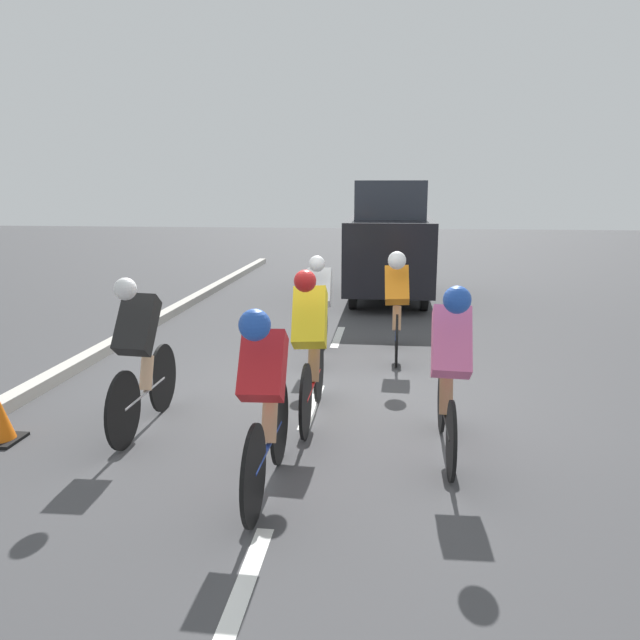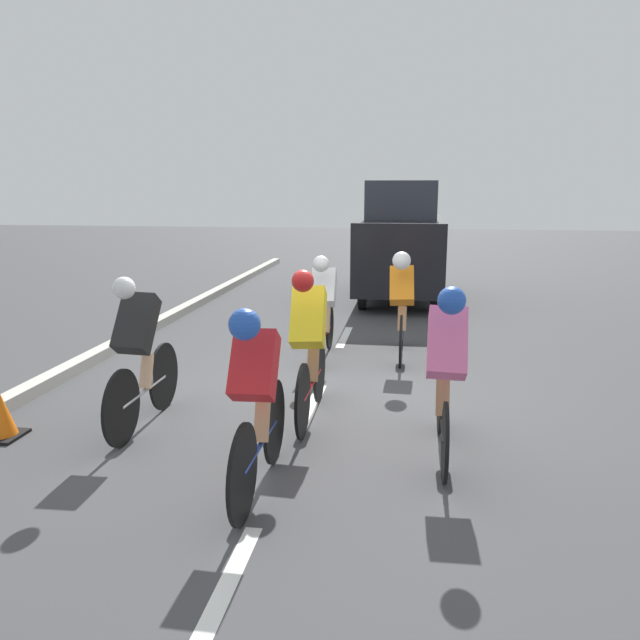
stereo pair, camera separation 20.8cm
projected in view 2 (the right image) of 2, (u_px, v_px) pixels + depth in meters
name	position (u px, v px, depth m)	size (l,w,h in m)	color
ground_plane	(313.00, 403.00, 6.82)	(60.00, 60.00, 0.00)	#424244
lane_stripe_near	(224.00, 591.00, 3.63)	(0.12, 1.40, 0.01)	white
lane_stripe_mid	(312.00, 405.00, 6.73)	(0.12, 1.40, 0.01)	white
lane_stripe_far	(345.00, 337.00, 9.82)	(0.12, 1.40, 0.01)	white
curb	(38.00, 386.00, 7.18)	(0.20, 25.53, 0.14)	beige
cyclist_yellow	(309.00, 343.00, 6.15)	(0.35, 1.75, 1.56)	black
cyclist_pink	(446.00, 367.00, 5.26)	(0.34, 1.69, 1.55)	black
cyclist_black	(139.00, 351.00, 5.95)	(0.34, 1.69, 1.53)	black
cyclist_orange	(402.00, 302.00, 8.43)	(0.34, 1.70, 1.50)	black
cyclist_red	(256.00, 397.00, 4.65)	(0.33, 1.72, 1.50)	black
cyclist_white	(324.00, 305.00, 8.43)	(0.33, 1.62, 1.45)	black
support_car	(401.00, 242.00, 12.95)	(1.70, 3.89, 2.44)	black
traffic_cone	(0.00, 414.00, 5.83)	(0.36, 0.36, 0.49)	black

